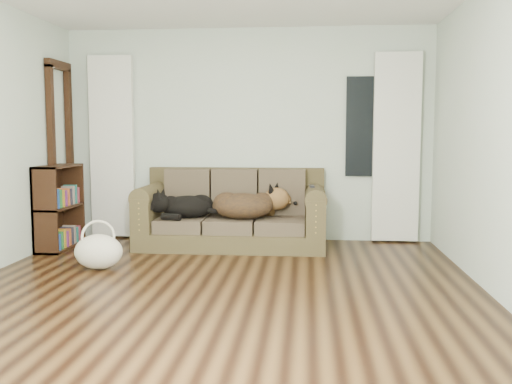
# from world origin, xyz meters

# --- Properties ---
(floor) EXTENTS (5.00, 5.00, 0.00)m
(floor) POSITION_xyz_m (0.00, 0.00, 0.00)
(floor) COLOR black
(floor) RESTS_ON ground
(wall_back) EXTENTS (4.50, 0.04, 2.60)m
(wall_back) POSITION_xyz_m (0.00, 2.50, 1.30)
(wall_back) COLOR #B0C3AB
(wall_back) RESTS_ON ground
(wall_right) EXTENTS (0.04, 5.00, 2.60)m
(wall_right) POSITION_xyz_m (2.25, 0.00, 1.30)
(wall_right) COLOR #B0C3AB
(wall_right) RESTS_ON ground
(curtain_left) EXTENTS (0.55, 0.08, 2.25)m
(curtain_left) POSITION_xyz_m (-1.70, 2.42, 1.15)
(curtain_left) COLOR white
(curtain_left) RESTS_ON ground
(curtain_right) EXTENTS (0.55, 0.08, 2.25)m
(curtain_right) POSITION_xyz_m (1.80, 2.42, 1.15)
(curtain_right) COLOR white
(curtain_right) RESTS_ON ground
(window_pane) EXTENTS (0.50, 0.03, 1.20)m
(window_pane) POSITION_xyz_m (1.45, 2.47, 1.40)
(window_pane) COLOR black
(window_pane) RESTS_ON wall_back
(door_casing) EXTENTS (0.07, 0.60, 2.10)m
(door_casing) POSITION_xyz_m (-2.20, 2.05, 1.05)
(door_casing) COLOR black
(door_casing) RESTS_ON ground
(sofa) EXTENTS (2.15, 0.93, 0.88)m
(sofa) POSITION_xyz_m (-0.13, 1.97, 0.45)
(sofa) COLOR #343118
(sofa) RESTS_ON floor
(dog_black_lab) EXTENTS (0.68, 0.52, 0.26)m
(dog_black_lab) POSITION_xyz_m (-0.67, 1.87, 0.48)
(dog_black_lab) COLOR black
(dog_black_lab) RESTS_ON sofa
(dog_shepherd) EXTENTS (0.79, 0.59, 0.33)m
(dog_shepherd) POSITION_xyz_m (0.05, 1.89, 0.49)
(dog_shepherd) COLOR black
(dog_shepherd) RESTS_ON sofa
(tv_remote) EXTENTS (0.06, 0.17, 0.02)m
(tv_remote) POSITION_xyz_m (0.79, 1.85, 0.73)
(tv_remote) COLOR black
(tv_remote) RESTS_ON sofa
(tote_bag) EXTENTS (0.50, 0.41, 0.34)m
(tote_bag) POSITION_xyz_m (-1.28, 0.76, 0.16)
(tote_bag) COLOR beige
(tote_bag) RESTS_ON floor
(bookshelf) EXTENTS (0.38, 0.80, 0.96)m
(bookshelf) POSITION_xyz_m (-2.09, 1.70, 0.50)
(bookshelf) COLOR black
(bookshelf) RESTS_ON floor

